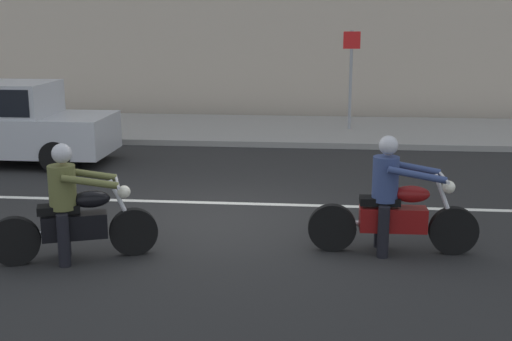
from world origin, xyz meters
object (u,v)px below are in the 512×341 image
motorcycle_with_rider_olive (73,213)px  motorcycle_with_rider_denim_blue (393,206)px  street_sign_post (351,70)px  parked_sedan_silver (2,122)px

motorcycle_with_rider_olive → motorcycle_with_rider_denim_blue: (4.06, 0.68, 0.01)m
motorcycle_with_rider_denim_blue → street_sign_post: street_sign_post is taller
motorcycle_with_rider_olive → street_sign_post: (3.86, 9.87, 1.07)m
motorcycle_with_rider_denim_blue → parked_sedan_silver: 9.07m
parked_sedan_silver → street_sign_post: size_ratio=1.73×
motorcycle_with_rider_olive → street_sign_post: 10.65m
motorcycle_with_rider_olive → street_sign_post: bearing=68.6°
parked_sedan_silver → street_sign_post: street_sign_post is taller
parked_sedan_silver → street_sign_post: (7.47, 4.35, 0.81)m
street_sign_post → motorcycle_with_rider_denim_blue: bearing=-88.8°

